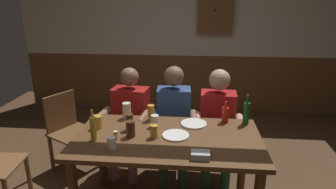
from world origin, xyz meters
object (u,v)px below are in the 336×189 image
(pint_glass_0, at_px, (131,129))
(pint_glass_4, at_px, (112,143))
(plate_0, at_px, (176,135))
(dining_table, at_px, (167,149))
(pint_glass_3, at_px, (154,131))
(person_2, at_px, (218,119))
(person_0, at_px, (129,116))
(bottle_1, at_px, (225,114))
(bottle_0, at_px, (93,128))
(pint_glass_1, at_px, (151,113))
(table_candle, at_px, (116,136))
(plate_1, at_px, (194,124))
(pint_glass_2, at_px, (97,122))
(pint_glass_7, at_px, (130,122))
(person_1, at_px, (174,117))
(bottle_2, at_px, (246,113))
(wall_dart_cabinet, at_px, (215,10))
(pint_glass_6, at_px, (127,111))
(condiment_caddy, at_px, (200,155))
(pint_glass_5, at_px, (155,121))
(chair_empty_far_end, at_px, (69,129))

(pint_glass_0, xyz_separation_m, pint_glass_4, (-0.10, -0.24, -0.02))
(pint_glass_0, bearing_deg, plate_0, 5.87)
(dining_table, bearing_deg, pint_glass_3, -168.23)
(person_2, xyz_separation_m, plate_0, (-0.41, -0.66, 0.11))
(pint_glass_4, bearing_deg, person_0, 94.46)
(person_2, distance_m, pint_glass_0, 1.07)
(bottle_1, bearing_deg, bottle_0, -156.82)
(pint_glass_1, bearing_deg, table_candle, -117.97)
(plate_1, distance_m, pint_glass_2, 0.89)
(plate_1, relative_size, pint_glass_0, 1.72)
(dining_table, relative_size, pint_glass_7, 10.74)
(person_1, relative_size, pint_glass_3, 10.68)
(bottle_2, bearing_deg, pint_glass_2, -170.68)
(pint_glass_0, height_order, wall_dart_cabinet, wall_dart_cabinet)
(person_2, xyz_separation_m, pint_glass_3, (-0.59, -0.70, 0.16))
(pint_glass_1, distance_m, wall_dart_cabinet, 2.50)
(person_1, height_order, bottle_0, person_1)
(pint_glass_0, distance_m, pint_glass_2, 0.36)
(pint_glass_3, bearing_deg, pint_glass_2, 165.79)
(person_2, relative_size, bottle_0, 4.29)
(plate_1, distance_m, pint_glass_6, 0.67)
(bottle_2, bearing_deg, bottle_0, -160.82)
(condiment_caddy, height_order, bottle_1, bottle_1)
(pint_glass_5, bearing_deg, pint_glass_6, 148.80)
(table_candle, height_order, pint_glass_3, pint_glass_3)
(condiment_caddy, bearing_deg, pint_glass_3, 142.01)
(person_0, bearing_deg, bottle_1, 169.23)
(pint_glass_3, bearing_deg, bottle_2, 23.65)
(condiment_caddy, bearing_deg, bottle_0, 166.90)
(condiment_caddy, xyz_separation_m, wall_dart_cabinet, (0.24, 2.90, 0.92))
(bottle_1, xyz_separation_m, bottle_2, (0.19, -0.02, 0.03))
(bottle_1, relative_size, pint_glass_2, 1.71)
(condiment_caddy, distance_m, bottle_0, 0.91)
(table_candle, relative_size, bottle_0, 0.29)
(plate_0, distance_m, plate_1, 0.30)
(table_candle, xyz_separation_m, bottle_1, (0.95, 0.46, 0.04))
(person_2, distance_m, pint_glass_6, 0.98)
(condiment_caddy, distance_m, pint_glass_3, 0.49)
(pint_glass_0, distance_m, pint_glass_7, 0.14)
(pint_glass_4, bearing_deg, pint_glass_7, 80.11)
(person_0, height_order, plate_1, person_0)
(pint_glass_3, bearing_deg, bottle_0, -168.80)
(pint_glass_6, bearing_deg, bottle_1, -0.86)
(table_candle, relative_size, plate_0, 0.34)
(person_0, distance_m, condiment_caddy, 1.27)
(plate_1, xyz_separation_m, pint_glass_1, (-0.41, 0.07, 0.07))
(condiment_caddy, xyz_separation_m, pint_glass_3, (-0.39, 0.30, 0.03))
(pint_glass_2, distance_m, pint_glass_5, 0.52)
(person_2, xyz_separation_m, bottle_1, (0.04, -0.31, 0.18))
(pint_glass_2, bearing_deg, chair_empty_far_end, 134.44)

